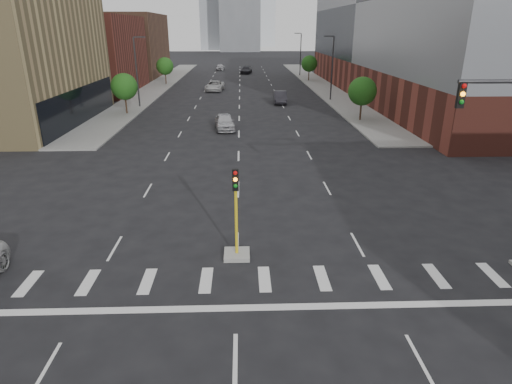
{
  "coord_description": "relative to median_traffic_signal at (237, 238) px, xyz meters",
  "views": [
    {
      "loc": [
        0.31,
        -8.78,
        10.09
      ],
      "look_at": [
        0.97,
        10.95,
        2.5
      ],
      "focal_mm": 30.0,
      "sensor_mm": 36.0,
      "label": 1
    }
  ],
  "objects": [
    {
      "name": "car_deep_right",
      "position": [
        1.5,
        86.56,
        -0.19
      ],
      "size": [
        3.11,
        5.73,
        1.58
      ],
      "primitive_type": "imported",
      "rotation": [
        0.0,
        0.0,
        -0.17
      ],
      "color": "black",
      "rests_on": "ground"
    },
    {
      "name": "sidewalk_left_far",
      "position": [
        -15.0,
        65.03,
        -0.9
      ],
      "size": [
        5.0,
        92.0,
        0.15
      ],
      "primitive_type": "cube",
      "color": "gray",
      "rests_on": "ground"
    },
    {
      "name": "streetlight_left",
      "position": [
        -13.41,
        41.03,
        4.04
      ],
      "size": [
        1.6,
        0.22,
        9.07
      ],
      "color": "#2D2D30",
      "rests_on": "ground"
    },
    {
      "name": "tree_left_far",
      "position": [
        -14.0,
        66.03,
        2.42
      ],
      "size": [
        3.2,
        3.2,
        4.85
      ],
      "color": "#382619",
      "rests_on": "ground"
    },
    {
      "name": "streetlight_right_a",
      "position": [
        13.41,
        46.03,
        4.04
      ],
      "size": [
        1.6,
        0.22,
        9.07
      ],
      "color": "#2D2D30",
      "rests_on": "ground"
    },
    {
      "name": "median_traffic_signal",
      "position": [
        0.0,
        0.0,
        0.0
      ],
      "size": [
        1.2,
        1.2,
        4.4
      ],
      "color": "#999993",
      "rests_on": "ground"
    },
    {
      "name": "streetlight_right_b",
      "position": [
        13.41,
        81.03,
        4.04
      ],
      "size": [
        1.6,
        0.22,
        9.07
      ],
      "color": "#2D2D30",
      "rests_on": "ground"
    },
    {
      "name": "building_left_far_b",
      "position": [
        -27.5,
        83.03,
        5.53
      ],
      "size": [
        20.0,
        24.0,
        13.0
      ],
      "primitive_type": "cube",
      "color": "brown",
      "rests_on": "ground"
    },
    {
      "name": "car_mid_right",
      "position": [
        5.84,
        43.78,
        -0.13
      ],
      "size": [
        2.01,
        5.18,
        1.68
      ],
      "primitive_type": "imported",
      "rotation": [
        0.0,
        0.0,
        -0.04
      ],
      "color": "#242328",
      "rests_on": "ground"
    },
    {
      "name": "sidewalk_right_far",
      "position": [
        15.0,
        65.03,
        -0.9
      ],
      "size": [
        5.0,
        92.0,
        0.15
      ],
      "primitive_type": "cube",
      "color": "gray",
      "rests_on": "ground"
    },
    {
      "name": "tree_left_near",
      "position": [
        -14.0,
        36.03,
        2.42
      ],
      "size": [
        3.2,
        3.2,
        4.85
      ],
      "color": "#382619",
      "rests_on": "ground"
    },
    {
      "name": "car_far_left",
      "position": [
        -4.25,
        57.09,
        -0.14
      ],
      "size": [
        3.27,
        6.2,
        1.66
      ],
      "primitive_type": "imported",
      "rotation": [
        0.0,
        0.0,
        -0.09
      ],
      "color": "#B7B7B7",
      "rests_on": "ground"
    },
    {
      "name": "building_left_far_a",
      "position": [
        -27.5,
        57.03,
        5.03
      ],
      "size": [
        20.0,
        22.0,
        12.0
      ],
      "primitive_type": "cube",
      "color": "brown",
      "rests_on": "ground"
    },
    {
      "name": "tree_right_near",
      "position": [
        14.0,
        31.03,
        2.42
      ],
      "size": [
        3.2,
        3.2,
        4.85
      ],
      "color": "#382619",
      "rests_on": "ground"
    },
    {
      "name": "car_distant",
      "position": [
        -4.98,
        95.23,
        -0.18
      ],
      "size": [
        2.1,
        4.75,
        1.59
      ],
      "primitive_type": "imported",
      "rotation": [
        0.0,
        0.0,
        -0.05
      ],
      "color": "#ACACB0",
      "rests_on": "ground"
    },
    {
      "name": "tree_right_far",
      "position": [
        14.0,
        71.03,
        2.42
      ],
      "size": [
        3.2,
        3.2,
        4.85
      ],
      "color": "#382619",
      "rests_on": "ground"
    },
    {
      "name": "building_right_main",
      "position": [
        29.5,
        51.03,
        10.03
      ],
      "size": [
        24.0,
        70.0,
        22.0
      ],
      "color": "brown",
      "rests_on": "ground"
    },
    {
      "name": "car_near_left",
      "position": [
        -1.5,
        27.1,
        -0.14
      ],
      "size": [
        2.49,
        5.06,
        1.66
      ],
      "primitive_type": "imported",
      "rotation": [
        0.0,
        0.0,
        0.11
      ],
      "color": "#B9B9BE",
      "rests_on": "ground"
    }
  ]
}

